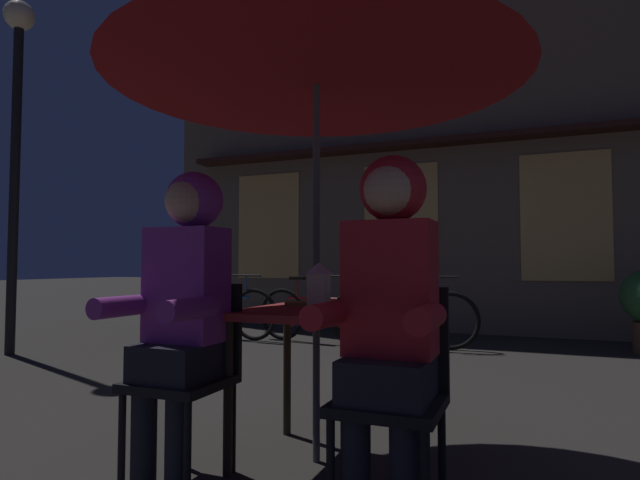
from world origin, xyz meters
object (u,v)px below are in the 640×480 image
street_lamp (17,105)px  chair_left (190,367)px  lantern (319,285)px  chair_right (393,385)px  person_left_hooded (183,290)px  bicycle_nearest (221,312)px  patio_umbrella (316,49)px  book (303,304)px  bicycle_second (317,315)px  person_right_hooded (389,294)px  bicycle_third (405,318)px  cafe_table (316,330)px

street_lamp → chair_left: bearing=-27.0°
lantern → chair_right: 0.68m
person_left_hooded → bicycle_nearest: (-2.32, 3.86, -0.50)m
patio_umbrella → book: patio_umbrella is taller
lantern → street_lamp: size_ratio=0.06×
chair_right → bicycle_second: (-1.95, 3.91, -0.14)m
bicycle_second → book: size_ratio=8.38×
person_right_hooded → bicycle_third: (-0.84, 3.93, -0.50)m
chair_right → bicycle_second: bearing=116.5°
chair_right → bicycle_second: 4.37m
cafe_table → chair_left: (-0.48, -0.37, -0.15)m
chair_right → bicycle_third: 3.96m
bicycle_nearest → street_lamp: bearing=-126.3°
person_left_hooded → bicycle_nearest: person_left_hooded is taller
chair_right → person_right_hooded: (0.00, -0.06, 0.36)m
chair_left → bicycle_nearest: chair_left is taller
lantern → chair_right: size_ratio=0.27×
patio_umbrella → chair_right: patio_umbrella is taller
chair_left → person_right_hooded: person_right_hooded is taller
chair_left → person_left_hooded: size_ratio=0.62×
patio_umbrella → bicycle_third: size_ratio=1.40×
patio_umbrella → person_right_hooded: (0.48, -0.43, -1.21)m
person_left_hooded → person_right_hooded: 0.96m
patio_umbrella → lantern: bearing=-44.9°
chair_right → bicycle_third: chair_right is taller
street_lamp → bicycle_nearest: 3.35m
lantern → person_left_hooded: 0.64m
chair_left → bicycle_nearest: (-2.32, 3.80, -0.14)m
person_left_hooded → bicycle_third: 3.96m
person_right_hooded → bicycle_third: person_right_hooded is taller
cafe_table → bicycle_nearest: 4.44m
bicycle_third → chair_left: bearing=-91.8°
bicycle_nearest → book: (2.65, -3.27, 0.41)m
bicycle_second → bicycle_third: same height
chair_left → bicycle_third: bearing=88.2°
person_left_hooded → street_lamp: street_lamp is taller
bicycle_second → bicycle_third: (1.11, -0.04, 0.00)m
lantern → chair_left: lantern is taller
street_lamp → bicycle_second: street_lamp is taller
bicycle_nearest → bicycle_third: bearing=1.5°
bicycle_nearest → book: 4.23m
cafe_table → person_right_hooded: 0.67m
lantern → person_right_hooded: (0.46, -0.40, -0.01)m
chair_right → book: size_ratio=4.35×
cafe_table → bicycle_third: 3.53m
person_right_hooded → book: person_right_hooded is taller
person_right_hooded → bicycle_second: size_ratio=0.84×
bicycle_nearest → chair_left: bearing=-58.7°
person_right_hooded → bicycle_second: bearing=116.1°
street_lamp → bicycle_second: 4.14m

